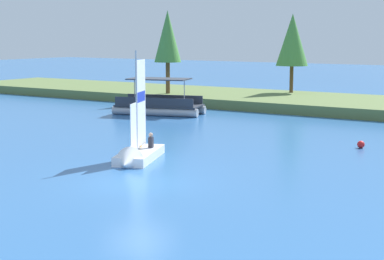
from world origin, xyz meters
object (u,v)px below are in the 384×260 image
at_px(shoreline_tree_left, 168,37).
at_px(shoreline_tree_midleft, 292,40).
at_px(sailboat, 135,155).
at_px(channel_buoy, 361,144).
at_px(pontoon_boat, 159,105).

height_order(shoreline_tree_left, shoreline_tree_midleft, shoreline_tree_left).
height_order(sailboat, channel_buoy, sailboat).
bearing_deg(shoreline_tree_left, sailboat, -58.46).
xyz_separation_m(shoreline_tree_midleft, sailboat, (4.80, -27.94, -4.87)).
bearing_deg(pontoon_boat, shoreline_tree_left, 104.62).
bearing_deg(shoreline_tree_midleft, pontoon_boat, -108.43).
bearing_deg(shoreline_tree_left, channel_buoy, -31.31).
xyz_separation_m(shoreline_tree_midleft, pontoon_boat, (-4.41, -13.24, -4.56)).
relative_size(shoreline_tree_left, sailboat, 1.27).
height_order(pontoon_boat, channel_buoy, pontoon_boat).
relative_size(pontoon_boat, channel_buoy, 18.02).
height_order(shoreline_tree_left, sailboat, shoreline_tree_left).
bearing_deg(channel_buoy, sailboat, -129.23).
xyz_separation_m(shoreline_tree_left, pontoon_boat, (4.03, -6.88, -4.82)).
height_order(sailboat, pontoon_boat, sailboat).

